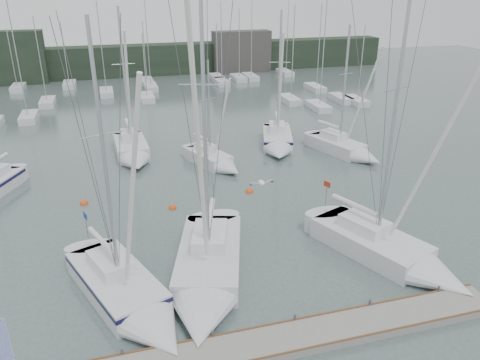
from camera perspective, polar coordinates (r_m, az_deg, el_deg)
name	(u,v)px	position (r m, az deg, el deg)	size (l,w,h in m)	color
ground	(232,284)	(26.06, -0.99, -12.61)	(160.00, 160.00, 0.00)	#485756
dock	(261,345)	(22.23, 2.58, -19.49)	(24.00, 2.00, 0.40)	slate
far_treeline	(136,60)	(83.54, -12.54, 14.05)	(90.00, 4.00, 5.00)	black
far_building_left	(4,58)	(82.46, -26.83, 13.10)	(12.00, 3.00, 8.00)	black
far_building_right	(241,52)	(84.54, 0.18, 15.37)	(10.00, 3.00, 7.00)	#3C3A37
mast_forest	(179,91)	(68.86, -7.45, 10.77)	(53.03, 27.25, 14.51)	#BDBDC1
sailboat_near_left	(132,301)	(24.55, -13.04, -14.13)	(6.30, 10.16, 14.99)	#BDBDC1
sailboat_near_center	(206,282)	(25.27, -4.14, -12.28)	(6.42, 11.36, 18.11)	#BDBDC1
sailboat_near_right	(400,257)	(28.70, 18.95, -8.88)	(6.67, 10.44, 17.00)	#BDBDC1
sailboat_mid_b	(133,153)	(43.82, -12.92, 3.23)	(3.11, 8.23, 14.10)	#BDBDC1
sailboat_mid_c	(216,162)	(41.06, -2.90, 2.24)	(4.58, 7.07, 9.84)	#BDBDC1
sailboat_mid_d	(278,143)	(45.57, 4.62, 4.54)	(5.10, 8.58, 13.64)	#BDBDC1
sailboat_mid_e	(348,150)	(44.80, 13.08, 3.56)	(5.04, 8.47, 12.43)	#BDBDC1
buoy_a	(173,208)	(34.26, -8.22, -3.42)	(0.57, 0.57, 0.57)	#D14412
buoy_b	(249,192)	(36.44, 1.14, -1.45)	(0.61, 0.61, 0.61)	#D14412
buoy_c	(84,204)	(36.43, -18.46, -2.76)	(0.62, 0.62, 0.62)	#D14412
dock_banner	(2,350)	(20.44, -26.98, -17.97)	(0.56, 0.20, 3.81)	#A6A8AE
seagull	(262,183)	(21.48, 2.64, -0.32)	(1.10, 0.49, 0.22)	white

